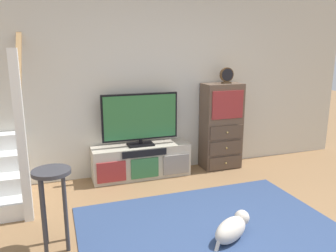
# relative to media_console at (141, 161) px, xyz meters

# --- Properties ---
(back_wall) EXTENTS (6.40, 0.12, 2.70)m
(back_wall) POSITION_rel_media_console_xyz_m (0.30, 0.27, 1.12)
(back_wall) COLOR beige
(back_wall) RESTS_ON ground_plane
(area_rug) EXTENTS (2.60, 1.80, 0.01)m
(area_rug) POSITION_rel_media_console_xyz_m (0.30, -1.59, -0.22)
(area_rug) COLOR navy
(area_rug) RESTS_ON ground_plane
(media_console) EXTENTS (1.37, 0.38, 0.46)m
(media_console) POSITION_rel_media_console_xyz_m (0.00, 0.00, 0.00)
(media_console) COLOR #BCB29E
(media_console) RESTS_ON ground_plane
(television) EXTENTS (1.07, 0.22, 0.73)m
(television) POSITION_rel_media_console_xyz_m (0.00, 0.02, 0.62)
(television) COLOR black
(television) RESTS_ON media_console
(side_cabinet) EXTENTS (0.58, 0.38, 1.29)m
(side_cabinet) POSITION_rel_media_console_xyz_m (1.25, 0.01, 0.41)
(side_cabinet) COLOR brown
(side_cabinet) RESTS_ON ground_plane
(desk_clock) EXTENTS (0.21, 0.08, 0.23)m
(desk_clock) POSITION_rel_media_console_xyz_m (1.30, -0.00, 1.17)
(desk_clock) COLOR #4C3823
(desk_clock) RESTS_ON side_cabinet
(bar_stool_near) EXTENTS (0.34, 0.34, 0.76)m
(bar_stool_near) POSITION_rel_media_console_xyz_m (-1.18, -1.42, 0.33)
(bar_stool_near) COLOR #333338
(bar_stool_near) RESTS_ON ground_plane
(dog) EXTENTS (0.50, 0.39, 0.23)m
(dog) POSITION_rel_media_console_xyz_m (0.42, -1.84, -0.11)
(dog) COLOR beige
(dog) RESTS_ON ground_plane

